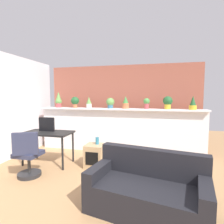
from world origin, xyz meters
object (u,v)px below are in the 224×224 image
Objects in this scene: potted_plant_4 at (126,103)px; potted_plant_0 at (59,100)px; tv_monitor at (47,124)px; side_cube_shelf at (95,156)px; potted_plant_5 at (147,103)px; potted_plant_1 at (75,101)px; office_chair at (28,158)px; vase_on_shelf at (97,141)px; couch at (147,191)px; desk at (48,136)px; potted_plant_3 at (110,103)px; potted_plant_2 at (89,103)px; potted_plant_6 at (168,102)px; potted_plant_7 at (193,103)px.

potted_plant_0 is at bearing 179.41° from potted_plant_4.
side_cube_shelf is (1.18, -0.01, -0.66)m from tv_monitor.
potted_plant_5 is (2.58, -0.01, -0.05)m from potted_plant_0.
potted_plant_1 is at bearing -179.50° from potted_plant_5.
vase_on_shelf is at bearing 37.25° from office_chair.
couch is (0.69, -2.43, -1.10)m from potted_plant_4.
side_cube_shelf is at bearing -128.76° from vase_on_shelf.
potted_plant_1 reaches higher than office_chair.
potted_plant_4 is 0.31× the size of desk.
office_chair is at bearing -142.75° from vase_on_shelf.
potted_plant_4 is 0.56m from potted_plant_5.
tv_monitor reaches higher than side_cube_shelf.
potted_plant_5 is (2.04, 0.02, -0.02)m from potted_plant_1.
tv_monitor is (-1.26, -1.14, -0.48)m from potted_plant_3.
potted_plant_5 reaches higher than couch.
potted_plant_2 is 1.62m from potted_plant_5.
potted_plant_6 is at bearing 36.12° from office_chair.
tv_monitor is at bearing -153.19° from potted_plant_5.
couch is at bearing -27.94° from desk.
side_cube_shelf is (-1.06, -1.14, -1.15)m from potted_plant_5.
potted_plant_6 reaches higher than desk.
couch is (-1.00, -2.39, -1.11)m from potted_plant_7.
desk is at bearing -114.56° from potted_plant_2.
potted_plant_6 is at bearing 80.65° from couch.
potted_plant_2 is at bearing -179.40° from potted_plant_3.
vase_on_shelf is at bearing -61.15° from potted_plant_2.
couch reaches higher than vase_on_shelf.
office_chair reaches higher than vase_on_shelf.
potted_plant_3 is 2.47m from office_chair.
side_cube_shelf is at bearing -64.07° from potted_plant_2.
potted_plant_5 is 0.85× the size of potted_plant_6.
potted_plant_1 is 1.10× the size of potted_plant_3.
potted_plant_0 reaches higher than tv_monitor.
potted_plant_4 is 0.20× the size of couch.
couch is at bearing -12.34° from office_chair.
potted_plant_0 is 1.60× the size of potted_plant_3.
couch is at bearing -47.25° from side_cube_shelf.
potted_plant_0 is 2.26m from side_cube_shelf.
potted_plant_3 is 0.99m from potted_plant_5.
potted_plant_2 is 0.63m from potted_plant_3.
potted_plant_1 is 2.18m from office_chair.
potted_plant_3 is 1.53m from potted_plant_6.
potted_plant_2 is at bearing -179.86° from potted_plant_5.
potted_plant_5 is 1.94m from side_cube_shelf.
potted_plant_6 is at bearing 174.89° from potted_plant_7.
potted_plant_3 reaches higher than tv_monitor.
vase_on_shelf is at bearing -113.01° from potted_plant_4.
office_chair reaches higher than couch.
desk is 2.80× the size of tv_monitor.
potted_plant_1 reaches higher than vase_on_shelf.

